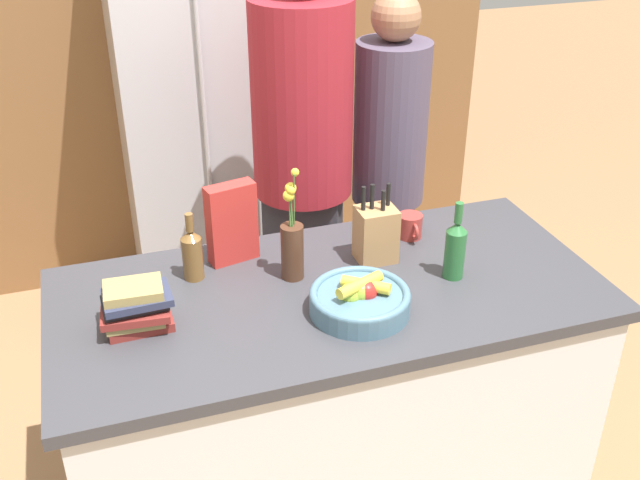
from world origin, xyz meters
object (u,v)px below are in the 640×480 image
fruit_bowl (360,299)px  bottle_vinegar (455,248)px  flower_vase (292,244)px  person_in_blue (389,167)px  refrigerator (206,110)px  person_at_sink (303,156)px  book_stack (136,307)px  bottle_oil (192,253)px  coffee_mug (410,226)px  cereal_box (232,223)px  knife_block (376,233)px

fruit_bowl → bottle_vinegar: size_ratio=1.14×
flower_vase → person_in_blue: bearing=47.3°
refrigerator → person_at_sink: size_ratio=1.07×
book_stack → person_in_blue: 1.33m
fruit_bowl → flower_vase: bearing=118.3°
refrigerator → person_at_sink: 0.79m
fruit_bowl → bottle_oil: bearing=141.8°
coffee_mug → flower_vase: bearing=-165.0°
bottle_oil → bottle_vinegar: bottle_vinegar is taller
coffee_mug → bottle_vinegar: (0.02, -0.28, 0.06)m
refrigerator → fruit_bowl: refrigerator is taller
refrigerator → cereal_box: bearing=-96.6°
fruit_bowl → bottle_oil: 0.55m
bottle_vinegar → person_at_sink: size_ratio=0.14×
knife_block → book_stack: bearing=-169.6°
person_in_blue → bottle_oil: bearing=-123.9°
bottle_vinegar → person_in_blue: bearing=81.7°
refrigerator → bottle_vinegar: (0.49, -1.53, 0.01)m
person_at_sink → knife_block: bearing=-57.8°
book_stack → person_in_blue: size_ratio=0.13×
fruit_bowl → flower_vase: flower_vase is taller
refrigerator → person_in_blue: (0.61, -0.73, -0.07)m
knife_block → bottle_oil: knife_block is taller
knife_block → coffee_mug: knife_block is taller
flower_vase → person_in_blue: 0.89m
knife_block → flower_vase: 0.29m
book_stack → bottle_oil: bearing=47.6°
knife_block → cereal_box: same height
knife_block → fruit_bowl: bearing=-120.3°
knife_block → book_stack: 0.79m
cereal_box → person_in_blue: 0.90m
cereal_box → bottle_vinegar: size_ratio=1.04×
book_stack → bottle_oil: bottle_oil is taller
refrigerator → fruit_bowl: 1.63m
flower_vase → person_at_sink: person_at_sink is taller
cereal_box → person_at_sink: 0.59m
refrigerator → bottle_oil: (-0.28, -1.28, -0.00)m
fruit_bowl → refrigerator: bearing=95.1°
bottle_oil → bottle_vinegar: (0.78, -0.25, 0.01)m
bottle_vinegar → person_at_sink: person_at_sink is taller
person_at_sink → refrigerator: bearing=133.8°
coffee_mug → bottle_oil: 0.75m
bottle_oil → cereal_box: bearing=26.6°
knife_block → bottle_vinegar: size_ratio=1.04×
knife_block → cereal_box: (-0.44, 0.14, 0.04)m
flower_vase → bottle_oil: (-0.30, 0.09, -0.03)m
refrigerator → knife_block: size_ratio=7.36×
knife_block → bottle_vinegar: bearing=-42.2°
refrigerator → knife_block: refrigerator is taller
knife_block → bottle_oil: 0.59m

